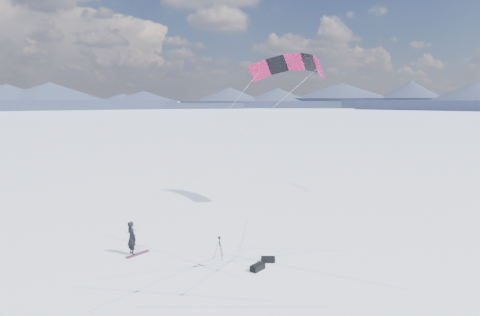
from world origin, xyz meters
TOP-DOWN VIEW (x-y plane):
  - ground at (0.00, 0.00)m, footprint 1800.00×1800.00m
  - horizon_hills at (-0.00, 0.00)m, footprint 704.84×706.81m
  - snow_tracks at (-0.56, -0.72)m, footprint 17.62×14.39m
  - snowkiter at (-3.24, 4.39)m, footprint 0.53×0.72m
  - snowboard at (-3.02, 4.21)m, footprint 1.44×0.60m
  - tripod at (0.30, 1.18)m, footprint 0.60×0.56m
  - gear_bag_a at (1.11, -1.04)m, footprint 0.86×0.56m
  - gear_bag_b at (2.15, -0.57)m, footprint 0.79×0.71m
  - power_kite at (10.49, 7.39)m, footprint 15.12×6.56m

SIDE VIEW (x-z plane):
  - ground at x=0.00m, z-range 0.00..0.00m
  - snowkiter at x=-3.24m, z-range -0.92..0.92m
  - snow_tracks at x=-0.56m, z-range 0.00..0.01m
  - snowboard at x=-3.02m, z-range 0.00..0.04m
  - gear_bag_b at x=2.15m, z-range -0.02..0.31m
  - gear_bag_a at x=1.11m, z-range -0.02..0.33m
  - tripod at x=0.30m, z-range 0.18..1.40m
  - horizon_hills at x=0.00m, z-range -0.71..8.76m
  - power_kite at x=10.49m, z-range 5.49..15.90m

